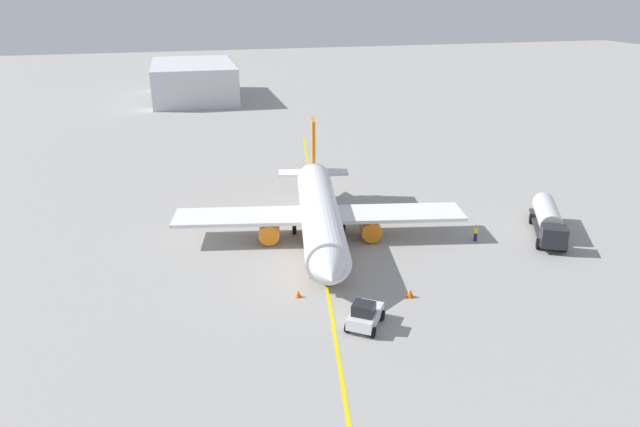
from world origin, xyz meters
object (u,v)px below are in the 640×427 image
(refueling_worker, at_px, (476,233))
(safety_cone_wingtip, at_px, (410,293))
(airplane, at_px, (320,214))
(safety_cone_nose, at_px, (298,294))
(pushback_tug, at_px, (365,315))
(fuel_tanker, at_px, (548,220))

(refueling_worker, bearing_deg, safety_cone_wingtip, -50.50)
(airplane, relative_size, safety_cone_nose, 49.92)
(airplane, distance_m, refueling_worker, 16.21)
(safety_cone_nose, xyz_separation_m, safety_cone_wingtip, (2.47, 9.13, 0.05))
(airplane, height_order, refueling_worker, airplane)
(pushback_tug, relative_size, safety_cone_nose, 6.69)
(pushback_tug, distance_m, safety_cone_nose, 7.02)
(pushback_tug, bearing_deg, safety_cone_nose, -146.15)
(safety_cone_wingtip, bearing_deg, fuel_tanker, 114.07)
(safety_cone_nose, bearing_deg, safety_cone_wingtip, 74.85)
(airplane, relative_size, pushback_tug, 7.47)
(fuel_tanker, distance_m, safety_cone_nose, 29.02)
(airplane, height_order, pushback_tug, airplane)
(airplane, bearing_deg, refueling_worker, 73.57)
(airplane, distance_m, safety_cone_nose, 12.66)
(refueling_worker, distance_m, safety_cone_nose, 21.53)
(safety_cone_wingtip, bearing_deg, pushback_tug, -57.56)
(pushback_tug, xyz_separation_m, safety_cone_nose, (-5.80, -3.89, -0.70))
(airplane, xyz_separation_m, fuel_tanker, (5.27, 23.36, -1.04))
(fuel_tanker, bearing_deg, safety_cone_nose, -77.83)
(fuel_tanker, xyz_separation_m, safety_cone_wingtip, (8.58, -19.21, -1.37))
(pushback_tug, relative_size, refueling_worker, 2.40)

